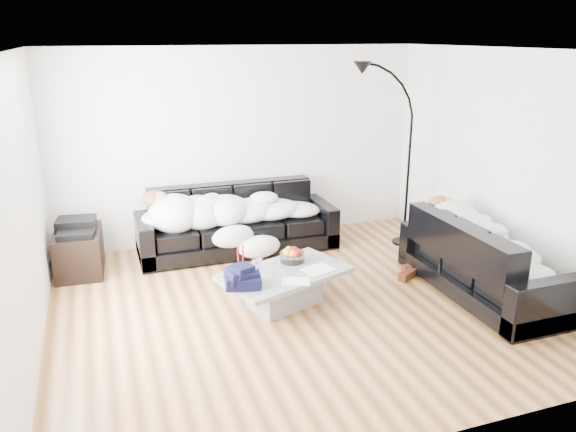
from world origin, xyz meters
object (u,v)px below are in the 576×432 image
object	(u,v)px
floor_lamp	(409,167)
stereo	(76,226)
wine_glass_b	(255,267)
shoes	(410,271)
sleeper_right	(486,239)
candle_left	(238,258)
wine_glass_c	(273,266)
wine_glass_a	(259,261)
av_cabinet	(79,252)
coffee_table	(285,288)
sleeper_back	(238,205)
sofa_back	(237,220)
sofa_right	(484,257)
candle_right	(243,256)
fruit_bowl	(292,254)

from	to	relation	value
floor_lamp	stereo	bearing A→B (deg)	-173.12
wine_glass_b	shoes	xyz separation A→B (m)	(1.97, 0.21, -0.41)
sleeper_right	candle_left	xyz separation A→B (m)	(-2.59, 0.63, -0.13)
wine_glass_b	wine_glass_c	bearing A→B (deg)	-7.30
wine_glass_a	stereo	bearing A→B (deg)	141.48
av_cabinet	coffee_table	bearing A→B (deg)	-34.51
sleeper_back	sofa_back	bearing A→B (deg)	90.00
coffee_table	wine_glass_b	bearing A→B (deg)	177.08
sleeper_back	candle_left	bearing A→B (deg)	-104.12
sofa_right	candle_right	size ratio (longest dim) A/B	8.37
sofa_back	sleeper_right	xyz separation A→B (m)	(2.22, -2.14, 0.22)
wine_glass_b	av_cabinet	size ratio (longest dim) A/B	0.23
wine_glass_c	stereo	world-z (taller)	stereo
floor_lamp	fruit_bowl	bearing A→B (deg)	-141.41
sofa_right	wine_glass_a	xyz separation A→B (m)	(-2.37, 0.60, 0.05)
shoes	candle_left	bearing A→B (deg)	161.67
sleeper_right	stereo	distance (m)	4.66
wine_glass_a	candle_right	distance (m)	0.18
sofa_back	sleeper_back	world-z (taller)	sleeper_back
wine_glass_a	candle_left	world-z (taller)	candle_left
wine_glass_c	wine_glass_b	bearing A→B (deg)	172.70
coffee_table	floor_lamp	xyz separation A→B (m)	(2.14, 1.21, 0.88)
wine_glass_c	shoes	bearing A→B (deg)	7.38
sofa_back	coffee_table	world-z (taller)	sofa_back
sofa_right	wine_glass_c	distance (m)	2.31
sofa_back	sleeper_right	distance (m)	3.09
sofa_right	coffee_table	world-z (taller)	sofa_right
sleeper_back	wine_glass_a	bearing A→B (deg)	-95.73
wine_glass_b	candle_left	bearing A→B (deg)	124.82
candle_left	shoes	world-z (taller)	candle_left
sleeper_back	fruit_bowl	world-z (taller)	sleeper_back
coffee_table	wine_glass_c	size ratio (longest dim) A/B	8.15
sleeper_back	shoes	distance (m)	2.32
sleeper_right	floor_lamp	bearing A→B (deg)	0.10
sleeper_back	coffee_table	bearing A→B (deg)	-87.25
wine_glass_a	stereo	xyz separation A→B (m)	(-1.82, 1.44, 0.12)
wine_glass_a	wine_glass_c	world-z (taller)	wine_glass_a
wine_glass_b	candle_left	world-z (taller)	candle_left
sleeper_back	candle_left	xyz separation A→B (m)	(-0.37, -1.46, -0.13)
coffee_table	wine_glass_c	xyz separation A→B (m)	(-0.13, -0.01, 0.27)
stereo	floor_lamp	world-z (taller)	floor_lamp
fruit_bowl	candle_right	distance (m)	0.55
sofa_right	stereo	world-z (taller)	sofa_right
candle_left	stereo	bearing A→B (deg)	138.56
av_cabinet	floor_lamp	size ratio (longest dim) A/B	0.36
wine_glass_a	wine_glass_c	distance (m)	0.20
wine_glass_b	candle_right	xyz separation A→B (m)	(-0.06, 0.25, 0.04)
stereo	candle_left	bearing A→B (deg)	-34.09
sofa_back	av_cabinet	xyz separation A→B (m)	(-1.96, -0.10, -0.16)
candle_right	sleeper_back	bearing A→B (deg)	77.88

